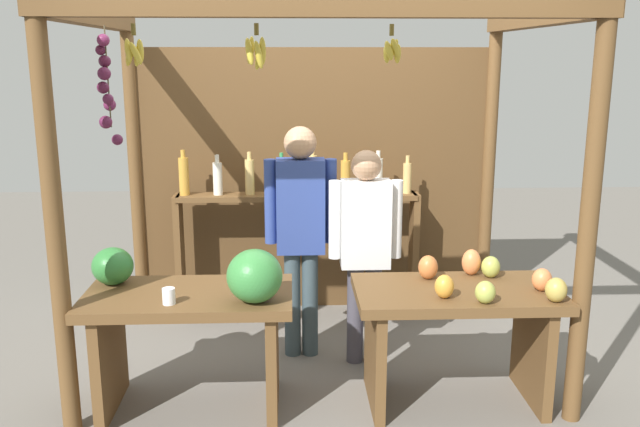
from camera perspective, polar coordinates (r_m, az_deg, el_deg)
name	(u,v)px	position (r m, az deg, el deg)	size (l,w,h in m)	color
ground_plane	(319,353)	(4.82, -0.10, -11.74)	(12.00, 12.00, 0.00)	slate
market_stall	(315,152)	(4.84, -0.43, 5.25)	(2.94, 1.98, 2.33)	brown
fruit_counter_left	(195,310)	(3.96, -10.53, -8.05)	(1.21, 0.70, 1.01)	brown
fruit_counter_right	(459,316)	(4.08, 11.70, -8.52)	(1.19, 0.65, 0.87)	brown
bottle_shelf_unit	(296,218)	(5.22, -2.02, -0.34)	(1.88, 0.22, 1.36)	brown
vendor_man	(301,222)	(4.50, -1.64, -0.70)	(0.48, 0.22, 1.59)	#394B52
vendor_woman	(365,240)	(4.43, 3.84, -2.25)	(0.48, 0.20, 1.45)	#46434E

